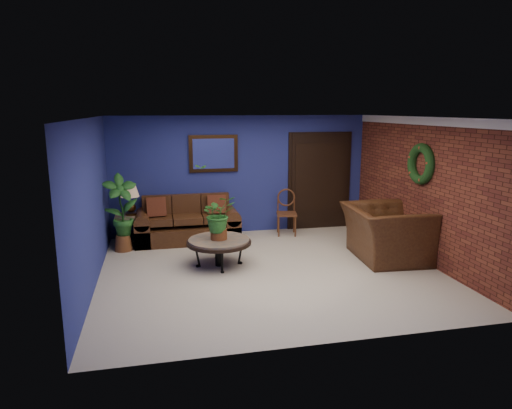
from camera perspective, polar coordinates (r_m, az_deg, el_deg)
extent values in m
plane|color=beige|center=(7.68, 1.75, -8.18)|extent=(5.50, 5.50, 0.00)
cube|color=navy|center=(9.75, -1.81, 3.72)|extent=(5.50, 0.04, 2.50)
cube|color=navy|center=(7.19, -19.95, 0.06)|extent=(0.04, 5.00, 2.50)
cube|color=brown|center=(8.44, 20.22, 1.71)|extent=(0.04, 5.00, 2.50)
cube|color=silver|center=(7.21, 1.88, 10.81)|extent=(5.50, 5.00, 0.02)
cube|color=white|center=(8.32, 20.64, 9.73)|extent=(0.03, 5.00, 0.14)
cube|color=#3E2510|center=(9.57, -5.33, 6.35)|extent=(1.02, 0.06, 0.77)
cube|color=black|center=(10.22, 7.93, 2.86)|extent=(1.44, 0.06, 2.18)
torus|color=black|center=(8.39, 19.91, 4.79)|extent=(0.16, 0.72, 0.72)
cube|color=#4B2D15|center=(9.34, -8.53, -3.56)|extent=(2.06, 0.89, 0.34)
cube|color=#4B2D15|center=(9.58, -8.72, -1.27)|extent=(1.76, 0.24, 0.84)
cube|color=#4B2D15|center=(9.19, -12.22, -1.93)|extent=(0.57, 0.61, 0.13)
cube|color=#4B2D15|center=(9.21, -8.56, -1.76)|extent=(0.57, 0.61, 0.13)
cube|color=#4B2D15|center=(9.26, -4.94, -1.59)|extent=(0.57, 0.61, 0.13)
cube|color=#4B2D15|center=(9.31, -13.96, -3.41)|extent=(0.30, 0.89, 0.47)
cube|color=#4B2D15|center=(9.42, -3.18, -2.90)|extent=(0.30, 0.89, 0.47)
cube|color=#5C2B17|center=(9.17, -12.37, -0.31)|extent=(0.37, 0.11, 0.37)
cube|color=#5C2B17|center=(9.24, -4.92, 0.02)|extent=(0.37, 0.11, 0.37)
cylinder|color=#554F4A|center=(7.78, -4.66, -4.50)|extent=(1.03, 1.03, 0.05)
cylinder|color=black|center=(7.79, -4.66, -4.75)|extent=(1.10, 1.10, 0.05)
cylinder|color=black|center=(7.85, -4.63, -6.15)|extent=(0.14, 0.14, 0.42)
cube|color=#554F4A|center=(9.29, -15.34, -1.42)|extent=(0.61, 0.61, 0.05)
cube|color=black|center=(9.30, -15.32, -1.66)|extent=(0.65, 0.65, 0.04)
cube|color=black|center=(9.40, -15.19, -4.06)|extent=(0.55, 0.55, 0.03)
cylinder|color=black|center=(9.13, -16.92, -3.57)|extent=(0.03, 0.03, 0.57)
cylinder|color=black|center=(9.10, -13.70, -3.44)|extent=(0.03, 0.03, 0.57)
cylinder|color=black|center=(9.62, -16.70, -2.78)|extent=(0.03, 0.03, 0.57)
cylinder|color=black|center=(9.59, -13.65, -2.65)|extent=(0.03, 0.03, 0.57)
cylinder|color=#3E2510|center=(9.28, -15.35, -1.13)|extent=(0.21, 0.21, 0.04)
sphere|color=#3E2510|center=(9.25, -15.39, -0.49)|extent=(0.20, 0.20, 0.20)
cylinder|color=#3E2510|center=(9.22, -15.44, 0.49)|extent=(0.02, 0.02, 0.25)
cone|color=#98775C|center=(9.19, -15.50, 1.58)|extent=(0.36, 0.36, 0.25)
cube|color=brown|center=(9.67, 3.85, -1.18)|extent=(0.49, 0.49, 0.04)
torus|color=brown|center=(9.79, 3.80, 0.88)|extent=(0.39, 0.12, 0.39)
cylinder|color=brown|center=(9.55, 2.86, -2.80)|extent=(0.03, 0.03, 0.43)
cylinder|color=brown|center=(9.57, 4.95, -2.79)|extent=(0.03, 0.03, 0.43)
cylinder|color=brown|center=(9.89, 2.75, -2.29)|extent=(0.03, 0.03, 0.43)
cylinder|color=brown|center=(9.91, 4.77, -2.28)|extent=(0.03, 0.03, 0.43)
imported|color=#4B2D15|center=(8.43, 15.87, -3.45)|extent=(1.37, 1.54, 0.94)
cylinder|color=brown|center=(7.74, -4.68, -3.69)|extent=(0.28, 0.28, 0.18)
imported|color=#1E4E18|center=(7.66, -4.72, -1.16)|extent=(0.66, 0.60, 0.62)
cylinder|color=brown|center=(8.78, 16.32, -5.39)|extent=(0.26, 0.26, 0.20)
imported|color=#1E4E18|center=(8.68, 16.45, -3.18)|extent=(0.36, 0.31, 0.60)
cylinder|color=brown|center=(9.01, -16.26, -4.60)|extent=(0.34, 0.34, 0.30)
imported|color=#1E4E18|center=(8.84, -16.52, -0.21)|extent=(0.73, 0.59, 1.21)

